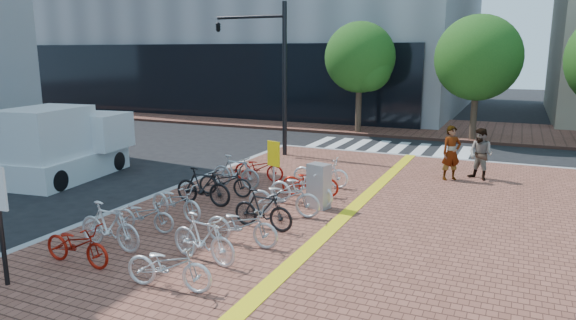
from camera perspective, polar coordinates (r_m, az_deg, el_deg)
The scene contains 27 objects.
ground at distance 12.31m, azimuth -7.05°, elevation -9.52°, with size 120.00×120.00×0.00m, color black.
kerb_north at distance 22.40m, azimuth 16.00°, elevation 0.11°, with size 14.00×0.25×0.15m, color gray.
far_sidewalk at distance 31.64m, azimuth 13.05°, elevation 3.60°, with size 70.00×8.00×0.15m, color brown.
crosswalk at distance 24.79m, azimuth 10.96°, elevation 1.30°, with size 7.50×4.00×0.01m.
street_trees at distance 27.23m, azimuth 22.55°, elevation 10.22°, with size 16.20×4.60×6.35m.
bike_0 at distance 11.57m, azimuth -22.41°, elevation -8.66°, with size 0.59×1.68×0.88m, color #9D160B.
bike_1 at distance 12.16m, azimuth -19.23°, elevation -6.95°, with size 0.50×1.79×1.07m, color silver.
bike_2 at distance 13.09m, azimuth -15.68°, elevation -5.90°, with size 0.56×1.61×0.85m, color #B4B5B9.
bike_3 at distance 13.85m, azimuth -12.33°, elevation -4.50°, with size 0.64×1.82×0.96m, color silver.
bike_4 at distance 14.94m, azimuth -9.42°, elevation -2.92°, with size 0.51×1.81×1.09m, color black.
bike_5 at distance 15.80m, azimuth -7.01°, elevation -2.34°, with size 0.61×1.76×0.92m, color black.
bike_6 at distance 16.66m, azimuth -5.82°, elevation -1.31°, with size 0.50×1.78×1.07m, color #AAAAAE.
bike_7 at distance 17.53m, azimuth -3.25°, elevation -0.86°, with size 0.61×1.75×0.92m, color #B5130C.
bike_8 at distance 9.92m, azimuth -13.10°, elevation -11.35°, with size 0.61×1.75×0.92m, color silver.
bike_9 at distance 10.97m, azimuth -9.40°, elevation -8.57°, with size 0.49×1.73×1.04m, color silver.
bike_10 at distance 11.79m, azimuth -5.16°, elevation -7.20°, with size 0.63×1.81×0.95m, color #BBBBC0.
bike_11 at distance 12.79m, azimuth -2.80°, elevation -5.52°, with size 0.47×1.66×1.00m, color black.
bike_12 at distance 13.77m, azimuth -0.45°, elevation -4.12°, with size 0.70×2.00×1.05m, color silver.
bike_13 at distance 14.69m, azimuth 1.46°, elevation -3.15°, with size 0.68×1.95×1.02m, color white.
bike_14 at distance 15.66m, azimuth 2.48°, elevation -2.39°, with size 0.61×1.76×0.92m, color #B41A0C.
bike_15 at distance 16.77m, azimuth 3.65°, elevation -1.35°, with size 0.65×1.86×0.98m, color white.
pedestrian_a at distance 18.43m, azimuth 17.69°, elevation 0.75°, with size 0.69×0.45×1.88m, color gray.
pedestrian_b at distance 18.80m, azimuth 20.62°, elevation 0.61°, with size 0.87×0.68×1.79m, color #484C5B.
utility_box at distance 14.46m, azimuth 3.45°, elevation -2.90°, with size 0.58×0.42×1.27m, color #AFAEB3.
yellow_sign at distance 15.30m, azimuth -1.64°, elevation 0.13°, with size 0.46×0.19×1.74m.
traffic_light_pole at distance 22.28m, azimuth -3.89°, elevation 12.02°, with size 3.41×1.31×6.35m.
box_truck at distance 19.90m, azimuth -23.42°, elevation 1.54°, with size 2.55×4.75×2.62m.
Camera 1 is at (6.03, -9.75, 4.48)m, focal length 32.00 mm.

